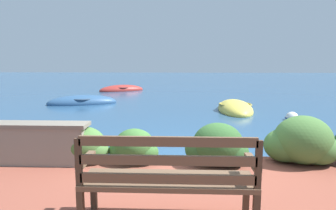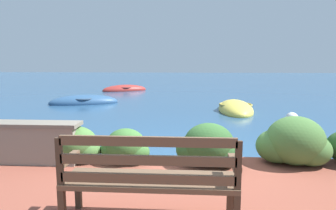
{
  "view_description": "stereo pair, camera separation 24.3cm",
  "coord_description": "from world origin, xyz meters",
  "px_view_note": "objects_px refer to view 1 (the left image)",
  "views": [
    {
      "loc": [
        -0.11,
        -4.9,
        1.82
      ],
      "look_at": [
        -0.56,
        5.64,
        0.24
      ],
      "focal_mm": 32.0,
      "sensor_mm": 36.0,
      "label": 1
    },
    {
      "loc": [
        0.13,
        -4.89,
        1.82
      ],
      "look_at": [
        -0.56,
        5.64,
        0.24
      ],
      "focal_mm": 32.0,
      "sensor_mm": 36.0,
      "label": 2
    }
  ],
  "objects_px": {
    "park_bench": "(168,177)",
    "rowboat_far": "(122,90)",
    "rowboat_nearest": "(235,109)",
    "mooring_buoy": "(292,118)",
    "rowboat_mid": "(82,103)"
  },
  "relations": [
    {
      "from": "rowboat_nearest",
      "to": "rowboat_mid",
      "type": "height_order",
      "value": "rowboat_nearest"
    },
    {
      "from": "park_bench",
      "to": "rowboat_far",
      "type": "relative_size",
      "value": 0.6
    },
    {
      "from": "park_bench",
      "to": "rowboat_far",
      "type": "xyz_separation_m",
      "value": [
        -3.43,
        14.99,
        -0.65
      ]
    },
    {
      "from": "rowboat_nearest",
      "to": "rowboat_far",
      "type": "distance_m",
      "value": 8.88
    },
    {
      "from": "rowboat_nearest",
      "to": "rowboat_mid",
      "type": "xyz_separation_m",
      "value": [
        -6.11,
        1.5,
        -0.0
      ]
    },
    {
      "from": "rowboat_nearest",
      "to": "rowboat_far",
      "type": "relative_size",
      "value": 0.95
    },
    {
      "from": "rowboat_far",
      "to": "mooring_buoy",
      "type": "xyz_separation_m",
      "value": [
        6.96,
        -8.58,
        0.01
      ]
    },
    {
      "from": "mooring_buoy",
      "to": "rowboat_nearest",
      "type": "bearing_deg",
      "value": 131.49
    },
    {
      "from": "park_bench",
      "to": "mooring_buoy",
      "type": "relative_size",
      "value": 4.02
    },
    {
      "from": "rowboat_nearest",
      "to": "mooring_buoy",
      "type": "relative_size",
      "value": 6.34
    },
    {
      "from": "rowboat_mid",
      "to": "rowboat_far",
      "type": "distance_m",
      "value": 5.49
    },
    {
      "from": "rowboat_nearest",
      "to": "mooring_buoy",
      "type": "xyz_separation_m",
      "value": [
        1.44,
        -1.63,
        0.01
      ]
    },
    {
      "from": "rowboat_mid",
      "to": "mooring_buoy",
      "type": "relative_size",
      "value": 7.08
    },
    {
      "from": "park_bench",
      "to": "rowboat_nearest",
      "type": "bearing_deg",
      "value": 82.83
    },
    {
      "from": "park_bench",
      "to": "rowboat_far",
      "type": "height_order",
      "value": "park_bench"
    }
  ]
}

